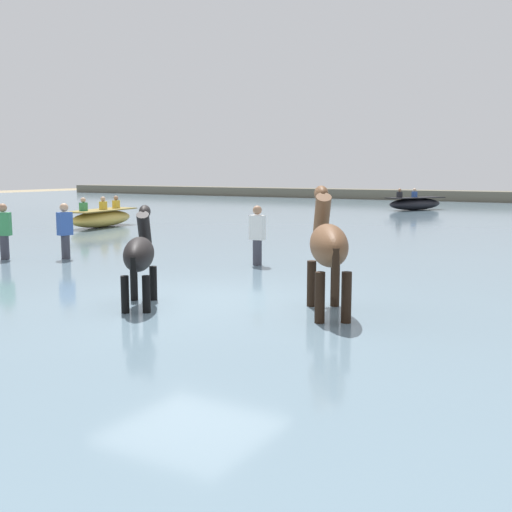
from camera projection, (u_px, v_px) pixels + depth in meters
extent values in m
plane|color=gray|center=(192.00, 320.00, 9.93)|extent=(120.00, 120.00, 0.00)
cube|color=slate|center=(393.00, 246.00, 18.42)|extent=(90.00, 90.00, 0.32)
ellipsoid|color=black|center=(139.00, 254.00, 9.37)|extent=(1.08, 1.31, 0.51)
cylinder|color=black|center=(134.00, 293.00, 9.91)|extent=(0.12, 0.12, 0.87)
cylinder|color=black|center=(154.00, 293.00, 9.92)|extent=(0.12, 0.12, 0.87)
cylinder|color=black|center=(125.00, 305.00, 9.02)|extent=(0.12, 0.12, 0.87)
cylinder|color=black|center=(147.00, 305.00, 9.03)|extent=(0.12, 0.12, 0.87)
cylinder|color=black|center=(144.00, 229.00, 10.00)|extent=(0.43, 0.50, 0.59)
ellipsoid|color=black|center=(145.00, 212.00, 10.09)|extent=(0.40, 0.47, 0.22)
cylinder|color=black|center=(134.00, 276.00, 8.80)|extent=(0.08, 0.08, 0.55)
ellipsoid|color=brown|center=(329.00, 245.00, 8.84)|extent=(1.23, 1.55, 0.60)
cylinder|color=black|center=(311.00, 294.00, 9.47)|extent=(0.14, 0.14, 1.02)
cylinder|color=black|center=(335.00, 294.00, 9.47)|extent=(0.14, 0.14, 1.02)
cylinder|color=black|center=(320.00, 309.00, 8.42)|extent=(0.14, 0.14, 1.02)
cylinder|color=black|center=(346.00, 309.00, 8.43)|extent=(0.14, 0.14, 1.02)
cylinder|color=brown|center=(322.00, 215.00, 9.57)|extent=(0.49, 0.60, 0.69)
ellipsoid|color=brown|center=(321.00, 194.00, 9.67)|extent=(0.46, 0.55, 0.26)
cylinder|color=black|center=(336.00, 272.00, 8.16)|extent=(0.10, 0.10, 0.65)
ellipsoid|color=gold|center=(102.00, 219.00, 22.90)|extent=(1.59, 3.43, 0.60)
cube|color=olive|center=(101.00, 210.00, 22.86)|extent=(1.53, 3.30, 0.04)
cube|color=#388E51|center=(83.00, 207.00, 22.02)|extent=(0.22, 0.28, 0.30)
sphere|color=tan|center=(83.00, 200.00, 21.99)|extent=(0.18, 0.18, 0.18)
cube|color=gold|center=(103.00, 206.00, 22.81)|extent=(0.22, 0.28, 0.30)
sphere|color=tan|center=(103.00, 199.00, 22.77)|extent=(0.18, 0.18, 0.18)
cube|color=gold|center=(116.00, 204.00, 23.68)|extent=(0.22, 0.28, 0.30)
sphere|color=#A37556|center=(116.00, 198.00, 23.65)|extent=(0.18, 0.18, 0.18)
ellipsoid|color=black|center=(415.00, 204.00, 32.87)|extent=(2.68, 3.59, 0.63)
cube|color=black|center=(415.00, 198.00, 32.82)|extent=(2.57, 3.44, 0.04)
cube|color=#232328|center=(399.00, 195.00, 32.46)|extent=(0.28, 0.31, 0.30)
sphere|color=#A37556|center=(400.00, 190.00, 32.42)|extent=(0.18, 0.18, 0.18)
cube|color=#3356A8|center=(414.00, 194.00, 32.85)|extent=(0.28, 0.31, 0.30)
sphere|color=beige|center=(415.00, 190.00, 32.82)|extent=(0.18, 0.18, 0.18)
cylinder|color=#383842|center=(5.00, 254.00, 14.51)|extent=(0.20, 0.20, 0.88)
cube|color=#388E51|center=(3.00, 224.00, 14.41)|extent=(0.38, 0.33, 0.54)
sphere|color=#A37556|center=(2.00, 208.00, 14.36)|extent=(0.20, 0.20, 0.20)
cylinder|color=#383842|center=(257.00, 260.00, 13.62)|extent=(0.20, 0.20, 0.88)
cube|color=white|center=(257.00, 228.00, 13.53)|extent=(0.33, 0.21, 0.54)
sphere|color=#A37556|center=(257.00, 210.00, 13.48)|extent=(0.20, 0.20, 0.20)
cylinder|color=#383842|center=(66.00, 254.00, 14.61)|extent=(0.20, 0.20, 0.88)
cube|color=#3356A8|center=(65.00, 224.00, 14.52)|extent=(0.25, 0.35, 0.54)
sphere|color=tan|center=(64.00, 207.00, 14.47)|extent=(0.20, 0.20, 0.20)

